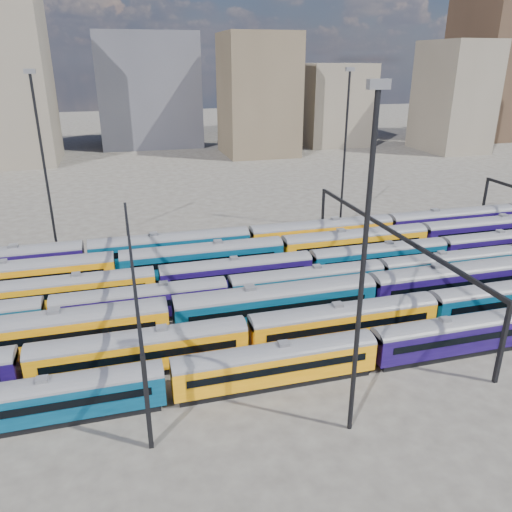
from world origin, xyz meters
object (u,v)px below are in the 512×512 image
object	(u,v)px
rake_2	(170,314)
rake_0	(276,360)
rake_1	(431,306)
mast_2	(364,261)

from	to	relation	value
rake_2	rake_0	bearing A→B (deg)	-51.61
rake_1	rake_2	distance (m)	27.10
rake_1	rake_2	xyz separation A→B (m)	(-26.63, 5.00, 0.31)
rake_1	mast_2	world-z (taller)	mast_2
rake_1	rake_0	bearing A→B (deg)	-165.03
rake_1	rake_2	size ratio (longest dim) A/B	0.90
rake_0	mast_2	size ratio (longest dim) A/B	3.61
rake_0	rake_1	xyz separation A→B (m)	(18.71, 5.00, 0.17)
rake_0	rake_1	size ratio (longest dim) A/B	0.78
rake_0	rake_1	bearing A→B (deg)	14.97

